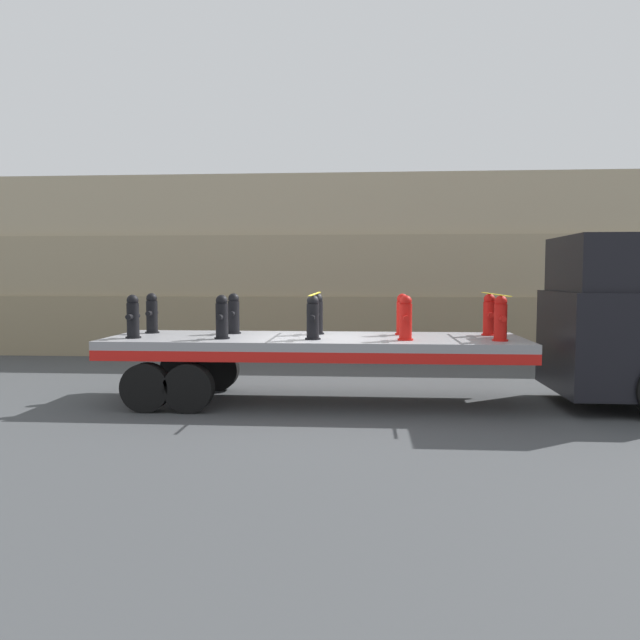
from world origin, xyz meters
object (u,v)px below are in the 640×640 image
(fire_hydrant_red_far_4, at_px, (489,315))
(fire_hydrant_red_near_4, at_px, (501,319))
(truck_cab, at_px, (619,324))
(fire_hydrant_black_far_2, at_px, (317,314))
(fire_hydrant_black_near_1, at_px, (222,317))
(fire_hydrant_red_near_3, at_px, (406,318))
(flatbed_trailer, at_px, (287,349))
(fire_hydrant_black_far_1, at_px, (234,314))
(fire_hydrant_black_near_0, at_px, (133,317))
(fire_hydrant_black_far_0, at_px, (152,314))
(fire_hydrant_red_far_3, at_px, (402,315))
(fire_hydrant_black_near_2, at_px, (313,318))

(fire_hydrant_red_far_4, bearing_deg, fire_hydrant_red_near_4, -90.00)
(truck_cab, height_order, fire_hydrant_black_far_2, truck_cab)
(fire_hydrant_black_near_1, bearing_deg, fire_hydrant_red_near_3, 0.00)
(flatbed_trailer, distance_m, fire_hydrant_red_far_4, 4.32)
(truck_cab, bearing_deg, flatbed_trailer, 180.00)
(fire_hydrant_black_far_1, xyz_separation_m, fire_hydrant_red_far_4, (5.44, 0.00, 0.00))
(truck_cab, distance_m, fire_hydrant_black_near_0, 9.72)
(flatbed_trailer, height_order, fire_hydrant_black_near_0, fire_hydrant_black_near_0)
(fire_hydrant_black_far_0, relative_size, fire_hydrant_black_far_1, 1.00)
(truck_cab, distance_m, fire_hydrant_black_far_1, 7.90)
(fire_hydrant_red_far_3, bearing_deg, fire_hydrant_red_near_4, -31.63)
(truck_cab, height_order, fire_hydrant_red_far_4, truck_cab)
(fire_hydrant_black_near_0, xyz_separation_m, fire_hydrant_black_near_2, (3.63, 0.00, 0.00))
(fire_hydrant_black_near_0, bearing_deg, fire_hydrant_black_far_1, 31.63)
(truck_cab, height_order, fire_hydrant_red_near_3, truck_cab)
(fire_hydrant_black_near_2, relative_size, fire_hydrant_black_far_2, 1.00)
(fire_hydrant_black_near_2, bearing_deg, fire_hydrant_black_far_1, 148.37)
(fire_hydrant_black_near_0, bearing_deg, fire_hydrant_black_far_0, 90.00)
(fire_hydrant_black_far_0, height_order, fire_hydrant_red_near_3, same)
(fire_hydrant_black_far_0, distance_m, fire_hydrant_red_far_3, 5.44)
(fire_hydrant_black_near_0, relative_size, fire_hydrant_red_near_4, 1.00)
(fire_hydrant_black_near_0, height_order, fire_hydrant_black_near_2, same)
(fire_hydrant_black_far_0, bearing_deg, fire_hydrant_red_near_4, -8.75)
(fire_hydrant_black_far_2, bearing_deg, fire_hydrant_black_near_2, -90.00)
(fire_hydrant_red_far_3, height_order, fire_hydrant_red_near_4, same)
(fire_hydrant_black_near_1, relative_size, fire_hydrant_red_near_4, 1.00)
(truck_cab, height_order, fire_hydrant_black_near_2, truck_cab)
(flatbed_trailer, bearing_deg, fire_hydrant_red_far_4, 7.54)
(flatbed_trailer, xyz_separation_m, fire_hydrant_black_far_1, (-1.22, 0.56, 0.70))
(fire_hydrant_black_far_1, relative_size, fire_hydrant_black_near_2, 1.00)
(fire_hydrant_red_near_3, bearing_deg, fire_hydrant_black_near_0, 180.00)
(flatbed_trailer, height_order, fire_hydrant_red_far_3, fire_hydrant_red_far_3)
(flatbed_trailer, xyz_separation_m, fire_hydrant_black_near_0, (-3.04, -0.56, 0.70))
(fire_hydrant_black_far_2, bearing_deg, fire_hydrant_black_far_0, 180.00)
(fire_hydrant_black_near_0, height_order, fire_hydrant_red_far_3, same)
(fire_hydrant_black_near_0, relative_size, fire_hydrant_black_far_2, 1.00)
(flatbed_trailer, bearing_deg, fire_hydrant_black_far_1, 155.44)
(flatbed_trailer, distance_m, fire_hydrant_red_near_4, 4.32)
(fire_hydrant_black_near_0, distance_m, fire_hydrant_red_near_4, 7.26)
(flatbed_trailer, xyz_separation_m, fire_hydrant_black_far_2, (0.59, 0.56, 0.70))
(fire_hydrant_black_far_0, bearing_deg, fire_hydrant_red_far_3, 0.00)
(fire_hydrant_black_near_1, bearing_deg, fire_hydrant_black_far_1, 90.00)
(fire_hydrant_black_far_0, xyz_separation_m, fire_hydrant_black_far_1, (1.81, 0.00, 0.00))
(fire_hydrant_red_near_3, bearing_deg, fire_hydrant_red_far_4, 31.63)
(fire_hydrant_black_far_0, height_order, fire_hydrant_black_far_2, same)
(fire_hydrant_black_near_2, bearing_deg, fire_hydrant_black_far_0, 162.88)
(fire_hydrant_black_near_1, relative_size, fire_hydrant_black_far_1, 1.00)
(fire_hydrant_red_near_3, bearing_deg, fire_hydrant_red_far_3, 90.00)
(truck_cab, xyz_separation_m, flatbed_trailer, (-6.66, 0.00, -0.58))
(truck_cab, height_order, fire_hydrant_red_near_4, truck_cab)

